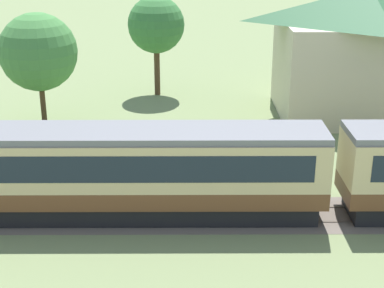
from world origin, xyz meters
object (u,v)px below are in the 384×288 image
passenger_train (340,169)px  yard_tree_1 (156,25)px  yard_tree_2 (38,52)px  station_house_dark_green_roof (364,51)px

passenger_train → yard_tree_1: (-9.13, 19.81, 3.02)m
passenger_train → yard_tree_2: 20.75m
yard_tree_1 → station_house_dark_green_roof: bearing=-19.2°
passenger_train → station_house_dark_green_roof: 15.86m
station_house_dark_green_roof → yard_tree_1: bearing=160.8°
station_house_dark_green_roof → yard_tree_1: station_house_dark_green_roof is taller
yard_tree_2 → passenger_train: bearing=-38.2°
station_house_dark_green_roof → yard_tree_2: bearing=-174.1°
station_house_dark_green_roof → yard_tree_2: size_ratio=1.63×
yard_tree_1 → yard_tree_2: size_ratio=1.02×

